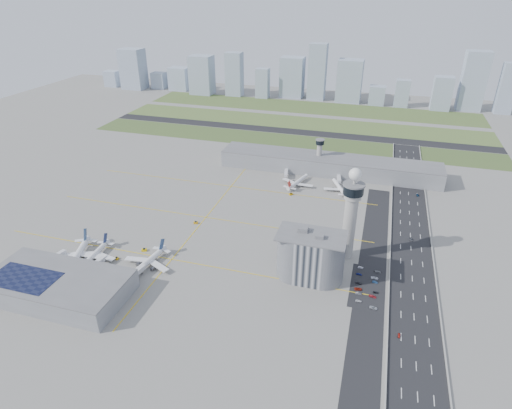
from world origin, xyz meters
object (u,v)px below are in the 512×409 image
(control_tower, at_px, (351,210))
(car_lot_9, at_px, (375,282))
(airplane_near_c, at_px, (146,260))
(jet_bridge_far_0, at_px, (286,171))
(jet_bridge_far_1, at_px, (338,177))
(car_lot_2, at_px, (358,289))
(jet_bridge_near_2, at_px, (130,280))
(car_lot_10, at_px, (375,278))
(car_lot_7, at_px, (373,296))
(jet_bridge_near_0, at_px, (48,264))
(jet_bridge_near_1, at_px, (88,272))
(car_lot_3, at_px, (359,283))
(tug_5, at_px, (349,189))
(secondary_tower, at_px, (319,152))
(admin_building, at_px, (310,256))
(tug_3, at_px, (196,222))
(car_lot_8, at_px, (376,292))
(car_lot_6, at_px, (373,308))
(car_lot_11, at_px, (378,272))
(airplane_near_b, at_px, (93,253))
(tug_2, at_px, (144,250))
(tug_0, at_px, (117,258))
(car_hw_2, at_px, (418,195))
(airplane_far_a, at_px, (298,180))
(car_lot_5, at_px, (361,267))
(car_hw_0, at_px, (399,336))
(tug_4, at_px, (291,194))
(car_hw_1, at_px, (411,239))
(car_hw_4, at_px, (400,167))
(car_lot_0, at_px, (359,301))
(airplane_near_a, at_px, (76,253))
(tug_1, at_px, (151,258))
(car_lot_4, at_px, (359,274))
(airplane_far_b, at_px, (340,185))

(control_tower, xyz_separation_m, car_lot_9, (20.55, -24.88, -34.49))
(airplane_near_c, xyz_separation_m, jet_bridge_far_0, (53.74, 174.64, -2.77))
(control_tower, height_order, jet_bridge_far_1, control_tower)
(car_lot_2, bearing_deg, airplane_near_c, 87.00)
(jet_bridge_near_2, bearing_deg, car_lot_10, -61.66)
(car_lot_10, bearing_deg, jet_bridge_near_2, 106.82)
(airplane_near_c, height_order, car_lot_7, airplane_near_c)
(car_lot_2, height_order, car_lot_10, car_lot_2)
(jet_bridge_near_0, relative_size, jet_bridge_near_1, 1.00)
(car_lot_9, xyz_separation_m, car_lot_10, (-0.45, 3.97, 0.08))
(jet_bridge_near_2, distance_m, car_lot_3, 141.85)
(jet_bridge_near_2, height_order, tug_5, jet_bridge_near_2)
(secondary_tower, relative_size, jet_bridge_far_1, 2.28)
(car_lot_10, bearing_deg, admin_building, 101.24)
(tug_3, bearing_deg, car_lot_8, -125.71)
(jet_bridge_near_2, distance_m, car_lot_6, 147.15)
(tug_5, bearing_deg, car_lot_11, -154.09)
(jet_bridge_near_1, relative_size, car_lot_10, 3.05)
(tug_5, bearing_deg, airplane_near_b, 147.13)
(car_lot_10, bearing_deg, airplane_near_c, 100.16)
(airplane_near_c, height_order, tug_2, airplane_near_c)
(tug_0, distance_m, car_hw_2, 253.74)
(airplane_far_a, xyz_separation_m, jet_bridge_far_0, (-15.51, 21.28, -2.27))
(car_lot_5, relative_size, car_hw_2, 0.80)
(jet_bridge_near_1, height_order, car_lot_9, jet_bridge_near_1)
(jet_bridge_far_0, bearing_deg, car_lot_6, 17.64)
(tug_2, xyz_separation_m, car_lot_10, (155.02, 13.21, -0.36))
(airplane_near_c, height_order, car_lot_5, airplane_near_c)
(control_tower, xyz_separation_m, car_hw_0, (34.91, -67.69, -34.48))
(tug_4, height_order, car_hw_0, tug_4)
(tug_0, distance_m, car_hw_1, 207.52)
(car_hw_2, relative_size, car_hw_4, 1.32)
(car_lot_0, bearing_deg, car_lot_7, -52.91)
(jet_bridge_far_0, height_order, car_lot_3, jet_bridge_far_0)
(airplane_near_a, distance_m, car_hw_0, 206.80)
(tug_1, distance_m, tug_5, 187.18)
(airplane_near_b, xyz_separation_m, car_lot_4, (172.68, 33.24, -4.56))
(airplane_far_a, distance_m, car_lot_6, 169.84)
(airplane_far_b, distance_m, tug_4, 45.27)
(admin_building, height_order, car_lot_3, admin_building)
(airplane_near_a, distance_m, airplane_far_a, 198.53)
(tug_4, bearing_deg, airplane_near_a, -87.64)
(tug_1, xyz_separation_m, car_lot_6, (145.85, -7.36, -0.43))
(car_lot_3, bearing_deg, jet_bridge_far_1, 15.80)
(car_lot_0, distance_m, car_hw_0, 31.59)
(tug_3, bearing_deg, car_lot_9, -121.94)
(car_lot_7, height_order, car_lot_8, car_lot_7)
(control_tower, distance_m, car_lot_0, 58.56)
(car_lot_2, bearing_deg, airplane_far_b, 1.68)
(airplane_far_a, bearing_deg, jet_bridge_far_1, -41.73)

